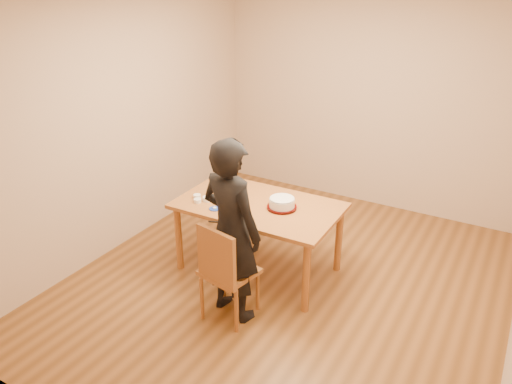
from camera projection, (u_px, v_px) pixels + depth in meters
The scene contains 16 objects.
room_shell at pixel (308, 146), 4.70m from camera, with size 4.00×4.50×2.70m.
dining_table at pixel (259, 206), 4.94m from camera, with size 1.59×0.95×0.04m, color brown.
dining_chair at pixel (229, 272), 4.37m from camera, with size 0.42×0.42×0.04m, color brown.
cake_plate at pixel (282, 207), 4.84m from camera, with size 0.29×0.29×0.02m, color red.
cake at pixel (282, 203), 4.81m from camera, with size 0.25×0.25×0.08m, color white.
frosting_dome at pixel (282, 198), 4.79m from camera, with size 0.24×0.24×0.03m, color white.
frosting_tub at pixel (237, 216), 4.60m from camera, with size 0.10×0.10×0.08m, color white.
frosting_lid at pixel (215, 209), 4.82m from camera, with size 0.11×0.11×0.01m, color #1A37A9.
frosting_dollop at pixel (215, 207), 4.82m from camera, with size 0.04×0.04×0.02m, color white.
ramekin_green at pixel (198, 201), 4.96m from camera, with size 0.07×0.07×0.04m, color white.
ramekin_yellow at pixel (207, 199), 4.99m from camera, with size 0.09×0.09×0.04m, color white.
ramekin_multi at pixel (197, 196), 5.05m from camera, with size 0.08×0.08×0.04m, color white.
candy_box_pink at pixel (232, 185), 5.32m from camera, with size 0.14×0.07×0.02m, color #C62E6D.
candy_box_green at pixel (232, 183), 5.32m from camera, with size 0.12×0.06×0.02m, color green.
spatula at pixel (217, 222), 4.57m from camera, with size 0.17×0.02×0.01m, color black.
person at pixel (231, 231), 4.25m from camera, with size 0.61×0.40×1.67m, color black.
Camera 1 is at (1.81, -3.76, 2.90)m, focal length 35.00 mm.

